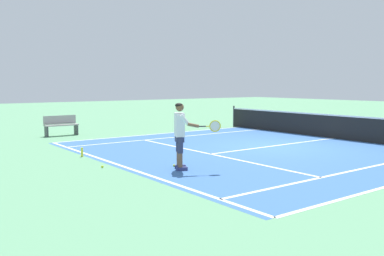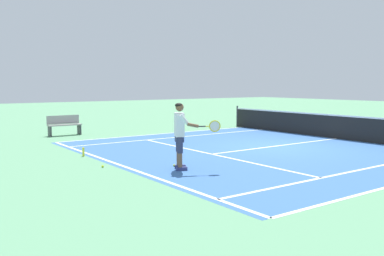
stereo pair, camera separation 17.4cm
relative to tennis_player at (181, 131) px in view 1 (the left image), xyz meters
The scene contains 14 objects.
ground_plane 5.22m from the tennis_player, 105.53° to the left, with size 80.00×80.00×0.00m, color #609E70.
court_inner_surface 4.12m from the tennis_player, 110.09° to the left, with size 10.98×9.92×0.00m, color #3866A8.
line_baseline 1.97m from the tennis_player, 143.72° to the right, with size 10.98×0.10×0.01m, color white.
line_service 2.70m from the tennis_player, 123.01° to the left, with size 8.23×0.10×0.01m, color white.
line_centre_service 5.57m from the tennis_player, 104.49° to the left, with size 0.10×6.40×0.01m, color white.
line_singles_left 6.72m from the tennis_player, 145.63° to the left, with size 0.10×9.52×0.01m, color white.
line_singles_right 4.75m from the tennis_player, 53.84° to the left, with size 0.10×9.52×0.01m, color white.
line_doubles_left 7.88m from the tennis_player, 151.33° to the left, with size 0.10×9.52×0.01m, color white.
tennis_net 8.64m from the tennis_player, 99.16° to the left, with size 11.96×0.08×1.07m.
tennis_player is the anchor object (origin of this frame).
tennis_ball_near_feet 2.28m from the tennis_player, 132.48° to the right, with size 0.07×0.07×0.07m, color #CCE02D.
tennis_ball_by_baseline 1.04m from the tennis_player, 169.44° to the left, with size 0.07×0.07×0.07m, color #CCE02D.
courtside_bench 8.90m from the tennis_player, behind, with size 0.40×1.40×0.85m.
water_bottle 3.71m from the tennis_player, 159.12° to the right, with size 0.07×0.07×0.27m, color yellow.
Camera 1 is at (10.02, -11.02, 2.19)m, focal length 39.05 mm.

